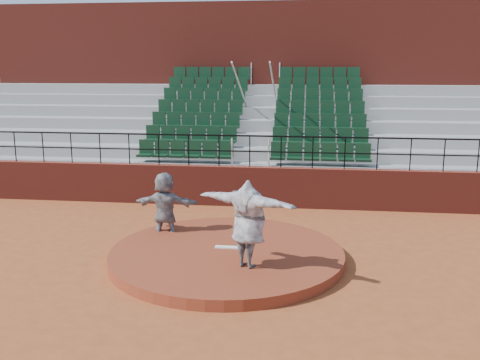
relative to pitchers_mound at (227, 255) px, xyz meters
name	(u,v)px	position (x,y,z in m)	size (l,w,h in m)	color
ground	(227,260)	(0.00, 0.00, -0.12)	(90.00, 90.00, 0.00)	#994822
pitchers_mound	(227,255)	(0.00, 0.00, 0.00)	(5.50, 5.50, 0.25)	maroon
pitching_rubber	(228,247)	(0.00, 0.15, 0.14)	(0.60, 0.15, 0.03)	white
boundary_wall	(250,186)	(0.00, 5.00, 0.53)	(24.00, 0.30, 1.30)	maroon
wall_railing	(250,144)	(0.00, 5.00, 1.90)	(24.04, 0.05, 1.03)	black
seating_deck	(260,146)	(0.00, 8.65, 1.32)	(24.00, 5.97, 4.63)	gray
press_box_facade	(268,86)	(0.00, 12.60, 3.43)	(24.00, 3.00, 7.10)	maroon
pitcher	(248,224)	(0.61, -0.96, 1.08)	(2.35, 0.64, 1.91)	black
fielder	(165,206)	(-1.81, 1.28, 0.78)	(1.69, 0.54, 1.82)	black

